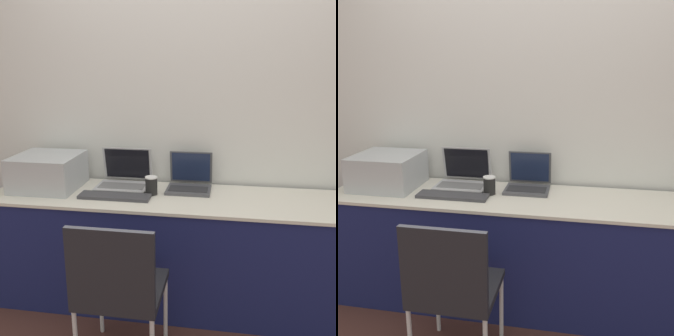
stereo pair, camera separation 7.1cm
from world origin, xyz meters
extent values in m
plane|color=#472823|center=(0.00, 0.00, 0.00)|extent=(14.00, 14.00, 0.00)
cube|color=silver|center=(0.00, 0.64, 1.30)|extent=(8.00, 0.05, 2.60)
cube|color=#191E51|center=(0.00, 0.29, 0.37)|extent=(2.58, 0.58, 0.74)
cube|color=silver|center=(0.00, 0.29, 0.75)|extent=(2.60, 0.60, 0.02)
cube|color=#B2B7BC|center=(-0.98, 0.34, 0.87)|extent=(0.42, 0.42, 0.23)
cube|color=black|center=(-0.98, 0.29, 0.97)|extent=(0.34, 0.32, 0.04)
cube|color=#B7B7BC|center=(-0.47, 0.40, 0.77)|extent=(0.35, 0.24, 0.02)
cube|color=slate|center=(-0.47, 0.39, 0.78)|extent=(0.31, 0.13, 0.00)
cube|color=#B7B7BC|center=(-0.47, 0.55, 0.89)|extent=(0.35, 0.05, 0.24)
cube|color=black|center=(-0.47, 0.54, 0.89)|extent=(0.32, 0.05, 0.21)
cube|color=#4C4C51|center=(-0.02, 0.41, 0.77)|extent=(0.29, 0.23, 0.02)
cube|color=#2D2D30|center=(-0.02, 0.40, 0.78)|extent=(0.26, 0.13, 0.00)
cube|color=#4C4C51|center=(-0.02, 0.55, 0.89)|extent=(0.29, 0.05, 0.23)
cube|color=#192342|center=(-0.02, 0.54, 0.89)|extent=(0.26, 0.04, 0.20)
cube|color=#3D3D42|center=(-0.47, 0.20, 0.77)|extent=(0.46, 0.13, 0.02)
cylinder|color=black|center=(-0.25, 0.31, 0.81)|extent=(0.08, 0.08, 0.11)
cylinder|color=white|center=(-0.25, 0.31, 0.87)|extent=(0.08, 0.08, 0.01)
cube|color=black|center=(-0.28, -0.31, 0.43)|extent=(0.43, 0.42, 0.04)
cube|color=black|center=(-0.28, -0.51, 0.66)|extent=(0.43, 0.03, 0.41)
cylinder|color=silver|center=(-0.48, -0.12, 0.21)|extent=(0.02, 0.02, 0.41)
cylinder|color=silver|center=(-0.09, -0.12, 0.21)|extent=(0.02, 0.02, 0.41)
camera|label=1|loc=(0.25, -2.08, 1.60)|focal=42.00mm
camera|label=2|loc=(0.32, -2.07, 1.60)|focal=42.00mm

